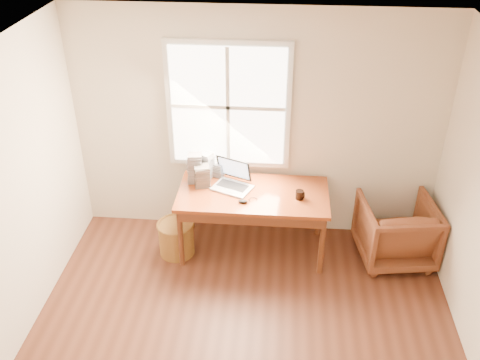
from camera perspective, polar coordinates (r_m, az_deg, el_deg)
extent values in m
cube|color=white|center=(3.21, -0.27, 9.27)|extent=(4.00, 4.50, 0.02)
cube|color=beige|center=(5.80, 1.78, 5.68)|extent=(4.00, 0.02, 2.60)
cube|color=silver|center=(5.69, -1.26, 7.89)|extent=(1.32, 0.05, 1.42)
cube|color=white|center=(5.66, -1.29, 7.77)|extent=(1.20, 0.02, 1.30)
cube|color=silver|center=(5.65, -1.30, 7.73)|extent=(0.04, 0.02, 1.30)
cube|color=silver|center=(5.65, -1.30, 7.73)|extent=(1.20, 0.02, 0.04)
cube|color=brown|center=(5.68, 1.41, -1.52)|extent=(1.60, 0.80, 0.04)
imported|color=brown|center=(6.02, 16.30, -5.21)|extent=(0.86, 0.88, 0.71)
cylinder|color=brown|center=(5.97, -6.79, -6.22)|extent=(0.41, 0.41, 0.38)
ellipsoid|color=black|center=(5.50, 0.32, -2.30)|extent=(0.10, 0.07, 0.03)
cylinder|color=black|center=(5.58, 6.37, -1.58)|extent=(0.11, 0.11, 0.10)
cube|color=silver|center=(5.89, -3.67, 1.64)|extent=(0.20, 0.19, 0.30)
cube|color=#27262B|center=(5.74, -4.07, 0.42)|extent=(0.19, 0.18, 0.24)
cube|color=#A2A1AF|center=(5.79, -4.86, 1.23)|extent=(0.16, 0.15, 0.34)
cube|color=#B5BCC1|center=(5.93, -2.38, 1.14)|extent=(0.16, 0.15, 0.16)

